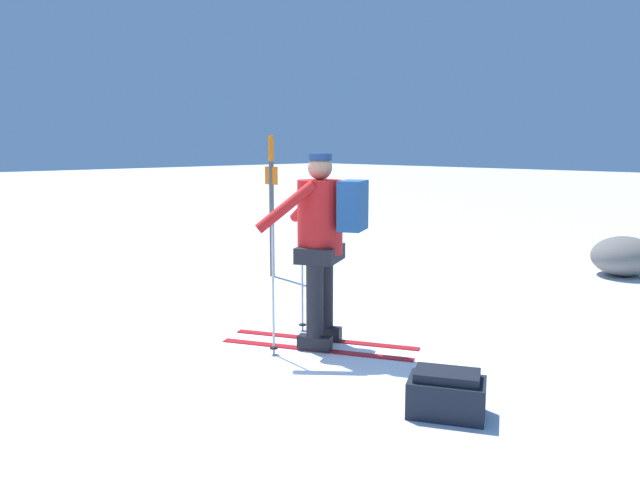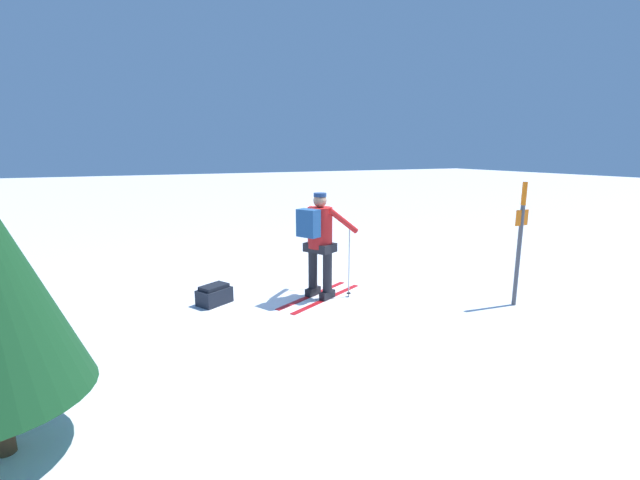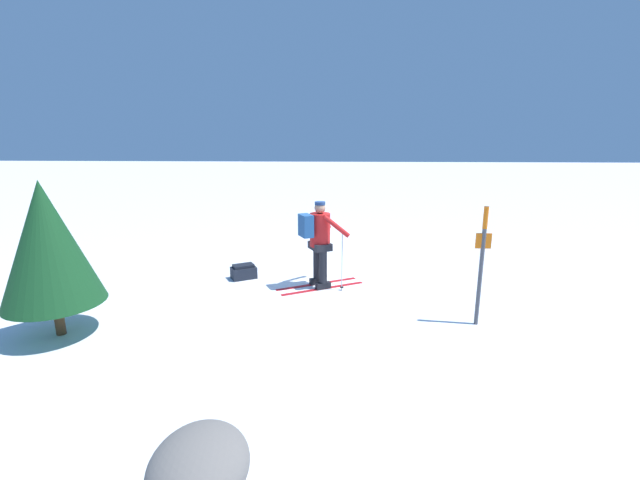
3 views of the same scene
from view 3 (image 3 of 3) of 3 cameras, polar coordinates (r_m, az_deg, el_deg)
name	(u,v)px [view 3 (image 3 of 3)]	position (r m, az deg, el deg)	size (l,w,h in m)	color
ground_plane	(332,277)	(9.19, 1.58, -5.01)	(80.00, 80.00, 0.00)	white
skier	(319,237)	(8.36, -0.18, 0.37)	(1.19, 1.74, 1.72)	red
dropped_backpack	(244,272)	(9.24, -10.14, -4.19)	(0.53, 0.60, 0.31)	black
trail_marker	(482,256)	(7.10, 20.80, -1.98)	(0.07, 0.24, 1.92)	#4C4C51
rock_boulder	(199,466)	(4.18, -15.81, -27.04)	(0.99, 0.84, 0.54)	slate
pine_tree	(47,243)	(7.37, -32.59, -0.38)	(1.42, 1.42, 2.36)	#4C331E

